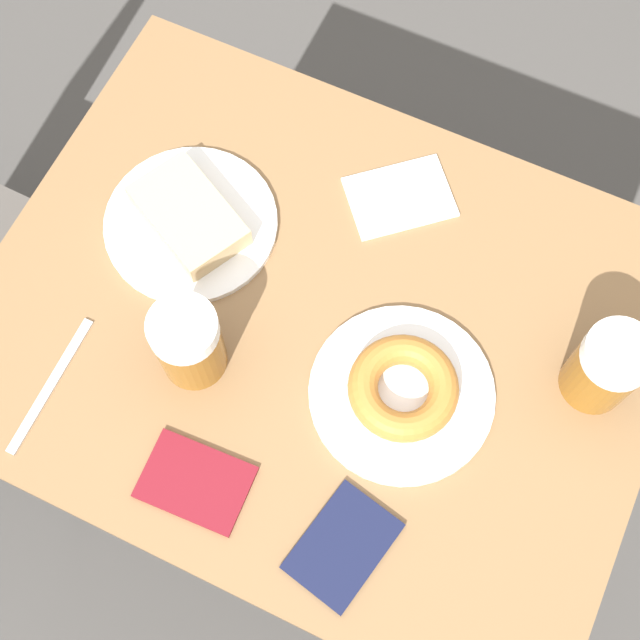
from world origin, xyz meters
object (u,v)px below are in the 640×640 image
Objects in this scene: plate_with_donut at (403,390)px; beer_mug_center at (606,368)px; plate_with_cake at (190,220)px; passport_near_edge at (343,546)px; fork at (51,385)px; beer_mug_left at (189,343)px; passport_far_edge at (195,482)px; napkin_folded at (400,197)px.

beer_mug_center is at bearing -61.30° from plate_with_donut.
plate_with_donut is at bearing -105.63° from plate_with_cake.
plate_with_donut reaches higher than plate_with_cake.
beer_mug_center is at bearing -32.30° from passport_near_edge.
plate_with_cake is 0.46m from passport_near_edge.
plate_with_cake is at bearing -10.98° from fork.
beer_mug_left is 0.49m from beer_mug_center.
beer_mug_left is at bearing 63.73° from passport_near_edge.
beer_mug_center is at bearing -88.24° from plate_with_cake.
passport_far_edge reaches higher than fork.
beer_mug_center is 0.74× the size of napkin_folded.
beer_mug_center is at bearing -68.45° from beer_mug_left.
beer_mug_center is 0.65× the size of fork.
fork is at bearing 125.95° from beer_mug_left.
napkin_folded is 1.17× the size of passport_near_edge.
beer_mug_center reaches higher than passport_far_edge.
plate_with_donut is at bearing -66.41° from fork.
passport_far_edge is at bearing 92.03° from passport_near_edge.
napkin_folded is (0.32, -0.14, -0.06)m from beer_mug_left.
beer_mug_left is 0.95× the size of passport_far_edge.
plate_with_donut reaches higher than passport_near_edge.
beer_mug_center reaches higher than passport_near_edge.
passport_far_edge is (-0.45, 0.07, 0.00)m from napkin_folded.
passport_near_edge is at bearing -164.86° from napkin_folded.
beer_mug_left is 0.19m from fork.
plate_with_donut is at bearing -156.30° from napkin_folded.
plate_with_donut is 0.27m from napkin_folded.
fork is at bearing 115.39° from beer_mug_center.
beer_mug_center is at bearing -50.55° from passport_far_edge.
beer_mug_center is 0.37m from passport_near_edge.
napkin_folded is 0.51m from fork.
fork is at bearing 82.12° from passport_far_edge.
beer_mug_left reaches higher than passport_far_edge.
fork is 1.44× the size of passport_far_edge.
plate_with_cake is 1.86× the size of beer_mug_center.
plate_with_donut is 1.38× the size of napkin_folded.
beer_mug_left is 0.87× the size of passport_near_edge.
passport_far_edge reaches higher than napkin_folded.
beer_mug_left is at bearing -150.31° from plate_with_cake.
beer_mug_center reaches higher than napkin_folded.
passport_near_edge is 1.09× the size of passport_far_edge.
plate_with_cake is 0.19m from beer_mug_left.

